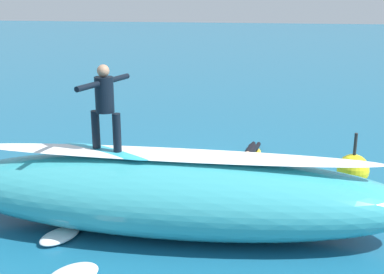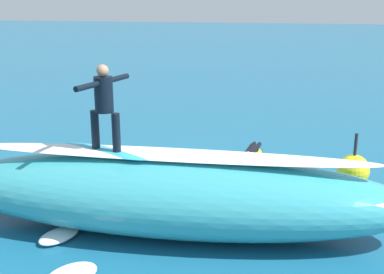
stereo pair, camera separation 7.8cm
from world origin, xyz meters
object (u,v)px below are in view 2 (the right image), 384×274
Objects in this scene: surfer_riding at (104,101)px; buoy_marker at (353,170)px; surfboard_paddling at (251,158)px; surfboard_riding at (107,151)px; surfer_paddling at (252,151)px.

buoy_marker is (-5.31, -3.11, -2.26)m from surfer_riding.
surfboard_riding is at bearing -22.08° from surfboard_paddling.
surfer_paddling is at bearing -100.65° from surfboard_riding.
buoy_marker is (-2.58, 1.74, 0.18)m from surfer_paddling.
buoy_marker is at bearing -130.90° from surfer_riding.
surfer_riding is at bearing -161.24° from surfboard_riding.
surfer_riding reaches higher than surfer_paddling.
surfer_paddling is 1.19× the size of buoy_marker.
surfer_riding is 0.87× the size of surfboard_paddling.
surfer_riding is 6.04m from surfboard_paddling.
surfboard_paddling is 1.21× the size of surfer_paddling.
surfboard_paddling is at bearing 0.00° from surfer_paddling.
surfer_riding is at bearing 30.34° from buoy_marker.
surfboard_riding is 1.11× the size of surfboard_paddling.
surfboard_riding is 1.02m from surfer_riding.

